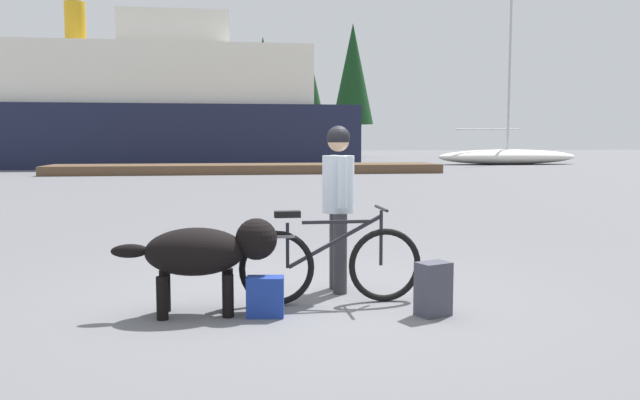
% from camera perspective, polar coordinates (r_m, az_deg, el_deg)
% --- Properties ---
extents(ground_plane, '(160.00, 160.00, 0.00)m').
position_cam_1_polar(ground_plane, '(6.40, -1.47, -8.58)').
color(ground_plane, slate).
extents(bicycle, '(1.72, 0.44, 0.90)m').
position_cam_1_polar(bicycle, '(6.13, 0.88, -5.55)').
color(bicycle, black).
rests_on(bicycle, ground_plane).
extents(person_cyclist, '(0.32, 0.53, 1.67)m').
position_cam_1_polar(person_cyclist, '(6.54, 1.60, 0.61)').
color(person_cyclist, '#333338').
rests_on(person_cyclist, ground_plane).
extents(dog, '(1.43, 0.49, 0.84)m').
position_cam_1_polar(dog, '(5.82, -9.86, -4.45)').
color(dog, black).
rests_on(dog, ground_plane).
extents(backpack, '(0.33, 0.29, 0.47)m').
position_cam_1_polar(backpack, '(5.83, 9.85, -7.64)').
color(backpack, '#3F3F4C').
rests_on(backpack, ground_plane).
extents(handbag_pannier, '(0.34, 0.22, 0.35)m').
position_cam_1_polar(handbag_pannier, '(5.74, -4.79, -8.40)').
color(handbag_pannier, navy).
rests_on(handbag_pannier, ground_plane).
extents(dock_pier, '(17.31, 2.95, 0.40)m').
position_cam_1_polar(dock_pier, '(29.59, -6.34, 2.73)').
color(dock_pier, brown).
rests_on(dock_pier, ground_plane).
extents(ferry_boat, '(24.37, 7.62, 8.93)m').
position_cam_1_polar(ferry_boat, '(38.14, -15.85, 7.59)').
color(ferry_boat, '#191E38').
rests_on(ferry_boat, ground_plane).
extents(sailboat_moored, '(8.66, 2.43, 9.72)m').
position_cam_1_polar(sailboat_moored, '(41.07, 16.01, 3.70)').
color(sailboat_moored, silver).
rests_on(sailboat_moored, ground_plane).
extents(pine_tree_center, '(3.08, 3.08, 9.47)m').
position_cam_1_polar(pine_tree_center, '(52.19, -4.98, 10.22)').
color(pine_tree_center, '#4C331E').
rests_on(pine_tree_center, ground_plane).
extents(pine_tree_far_right, '(3.44, 3.44, 11.05)m').
position_cam_1_polar(pine_tree_far_right, '(55.21, 2.88, 10.89)').
color(pine_tree_far_right, '#4C331E').
rests_on(pine_tree_far_right, ground_plane).
extents(pine_tree_mid_back, '(3.04, 3.04, 9.83)m').
position_cam_1_polar(pine_tree_mid_back, '(62.32, -0.96, 9.77)').
color(pine_tree_mid_back, '#4C331E').
rests_on(pine_tree_mid_back, ground_plane).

